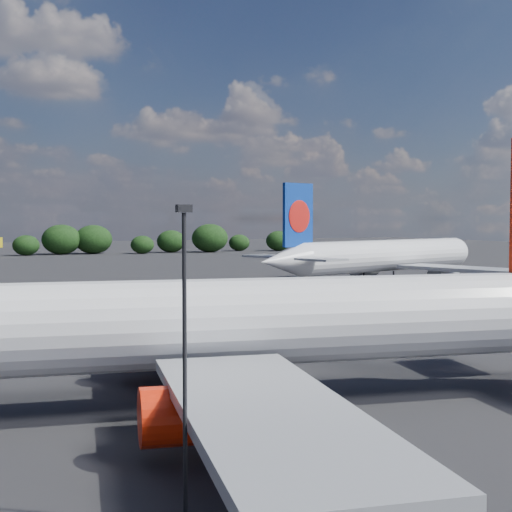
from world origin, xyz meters
name	(u,v)px	position (x,y,z in m)	size (l,w,h in m)	color
qantas_airliner	(271,324)	(9.77, -3.06, 4.91)	(49.14, 46.97, 16.11)	silver
china_southern_airliner	(380,257)	(58.47, 54.54, 4.90)	(48.58, 46.56, 16.08)	silver
apron_lamp_post	(185,347)	(-0.19, -15.81, 6.41)	(0.55, 0.30, 11.51)	black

